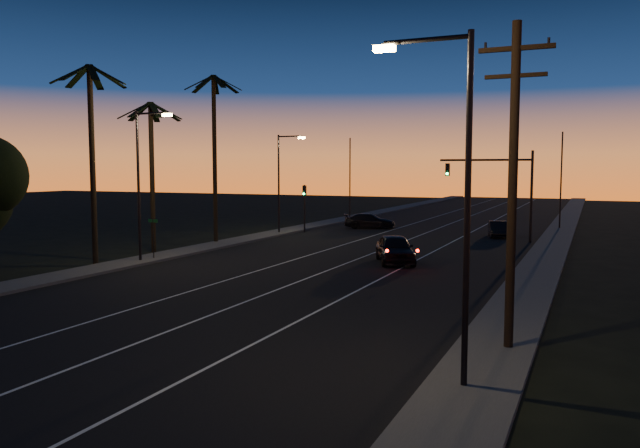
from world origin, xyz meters
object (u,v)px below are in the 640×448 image
at_px(lead_car, 395,249).
at_px(cross_car, 370,221).
at_px(right_car, 498,229).
at_px(signal_mast, 500,180).
at_px(utility_pole, 513,180).

bearing_deg(lead_car, cross_car, 113.33).
relative_size(right_car, cross_car, 0.80).
relative_size(lead_car, cross_car, 1.12).
height_order(signal_mast, right_car, signal_mast).
relative_size(signal_mast, lead_car, 1.23).
height_order(utility_pole, right_car, utility_pole).
xyz_separation_m(utility_pole, right_car, (-4.91, 33.06, -4.66)).
xyz_separation_m(signal_mast, cross_car, (-12.59, 5.80, -4.07)).
bearing_deg(lead_car, signal_mast, 73.61).
height_order(utility_pole, cross_car, utility_pole).
bearing_deg(right_car, utility_pole, -81.55).
xyz_separation_m(right_car, cross_car, (-12.14, 2.73, 0.05)).
bearing_deg(cross_car, right_car, -12.68).
height_order(utility_pole, signal_mast, utility_pole).
distance_m(lead_car, cross_car, 21.46).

